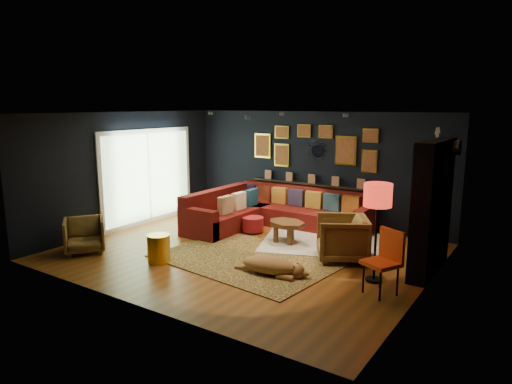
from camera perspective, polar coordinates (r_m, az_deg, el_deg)
The scene contains 20 objects.
floor at distance 8.72m, azimuth -1.21°, elevation -7.54°, with size 6.50×6.50×0.00m, color brown.
room_walls at distance 8.35m, azimuth -1.25°, elevation 2.89°, with size 6.50×6.50×6.50m.
sectional at distance 10.41m, azimuth 1.72°, elevation -2.63°, with size 3.41×2.69×0.86m.
ledge at distance 10.74m, azimuth 6.99°, elevation 0.97°, with size 3.20×0.12×0.04m, color black.
gallery_wall at distance 10.66m, azimuth 7.13°, elevation 5.71°, with size 3.15×0.04×1.02m.
sunburst_mirror at distance 10.62m, azimuth 7.67°, elevation 5.09°, with size 0.47×0.16×0.47m.
fireplace at distance 8.04m, azimuth 21.08°, elevation -2.31°, with size 0.31×1.60×2.20m.
deer_head at distance 8.36m, azimuth 22.64°, elevation 5.22°, with size 0.50×0.28×0.45m.
sliding_door at distance 10.98m, azimuth -13.29°, elevation 1.92°, with size 0.06×2.80×2.20m.
ceiling_spots at distance 8.94m, azimuth 1.70°, elevation 9.63°, with size 3.30×2.50×0.06m.
shag_rug at distance 9.31m, azimuth 8.52°, elevation -6.34°, with size 2.45×1.78×0.03m, color beige.
leopard_rug at distance 8.34m, azimuth -0.99°, elevation -8.34°, with size 3.12×2.23×0.02m, color tan.
coffee_table at distance 9.19m, azimuth 3.83°, elevation -4.20°, with size 0.98×0.83×0.42m.
pouf at distance 9.98m, azimuth -0.40°, elevation -4.03°, with size 0.47×0.47×0.31m, color #A61B25.
armchair_left at distance 9.21m, azimuth -20.68°, elevation -4.89°, with size 0.70×0.66×0.72m, color #B5883E.
armchair_right at distance 8.32m, azimuth 10.72°, elevation -5.44°, with size 0.86×0.81×0.89m, color #B5883E.
gold_stool at distance 8.31m, azimuth -12.06°, elevation -6.92°, with size 0.40×0.40×0.50m, color gold.
orange_chair at distance 7.00m, azimuth 15.90°, elevation -7.75°, with size 0.61×0.61×0.96m.
floor_lamp at distance 7.23m, azimuth 14.97°, elevation -0.92°, with size 0.43×0.43×1.57m.
dog at distance 7.56m, azimuth 1.64°, elevation -8.71°, with size 1.29×0.63×0.41m, color #A66B3E, non-canonical shape.
Camera 1 is at (4.75, -6.77, 2.76)m, focal length 32.00 mm.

